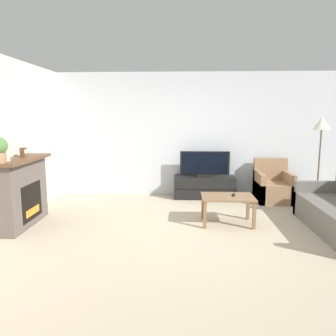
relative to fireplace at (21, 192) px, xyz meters
The scene contains 11 objects.
ground_plane 2.85m from the fireplace, ahead, with size 24.00×24.00×0.00m, color tan.
wall_back 3.65m from the fireplace, 38.63° to the left, with size 12.00×0.06×2.70m.
fireplace is the anchor object (origin of this frame).
mantel_vase_left 0.78m from the fireplace, 87.58° to the right, with size 0.11×0.11×0.27m.
mantel_clock 0.64m from the fireplace, 82.46° to the left, with size 0.08×0.11×0.15m.
tv_stand 3.64m from the fireplace, 32.08° to the left, with size 1.31×0.46×0.48m.
tv 3.63m from the fireplace, 32.05° to the left, with size 1.06×0.18×0.54m.
armchair 4.83m from the fireplace, 21.27° to the left, with size 0.70×0.76×0.87m.
coffee_table 3.35m from the fireplace, ahead, with size 0.85×0.58×0.47m.
remote 3.45m from the fireplace, ahead, with size 0.07×0.16×0.02m.
floor_lamp 5.33m from the fireplace, 11.97° to the left, with size 0.31×0.31×1.74m.
Camera 1 is at (-0.20, -4.82, 1.79)m, focal length 35.00 mm.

